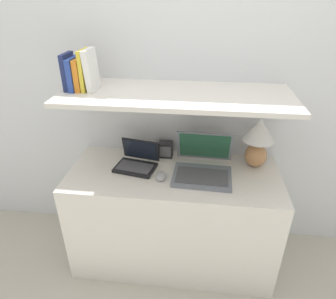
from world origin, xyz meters
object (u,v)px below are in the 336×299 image
Objects in this scene: laptop_small at (137,162)px; book_blue at (75,74)px; router_box at (166,149)px; book_orange at (80,74)px; laptop_large at (203,167)px; book_navy at (68,71)px; computer_mouse at (161,176)px; table_lamp at (258,139)px; book_white at (91,70)px; book_yellow at (85,70)px.

book_blue reaches higher than laptop_small.
book_orange is at bearing -164.07° from router_box.
router_box is at bearing 143.90° from laptop_large.
laptop_small is at bearing -3.72° from book_blue.
book_navy is at bearing 180.00° from book_blue.
computer_mouse is at bearing -15.92° from book_orange.
table_lamp is 1.42× the size of book_white.
laptop_large is 1.62× the size of book_yellow.
book_navy is at bearing 180.00° from book_yellow.
book_yellow is at bearing -180.00° from book_white.
computer_mouse is at bearing -159.35° from table_lamp.
book_white is (0.14, 0.00, 0.01)m from book_navy.
book_navy is at bearing 180.00° from book_orange.
book_blue is 0.79× the size of book_white.
book_white is (-0.25, 0.02, 0.60)m from laptop_small.
router_box is at bearing 17.00° from book_yellow.
laptop_large is 0.97m from book_blue.
table_lamp is 1.81× the size of book_blue.
book_white is at bearing 0.00° from book_blue.
book_blue is at bearing 180.00° from book_orange.
laptop_large is 0.92m from book_yellow.
computer_mouse is 0.78m from book_orange.
computer_mouse is at bearing -14.90° from book_blue.
laptop_small is 0.67m from book_blue.
book_yellow is at bearing -0.00° from book_blue.
table_lamp is at bearing 7.96° from laptop_small.
laptop_small is 0.65m from book_orange.
laptop_large reaches higher than router_box.
laptop_small is 0.66m from book_yellow.
laptop_large is at bearing -3.70° from laptop_small.
router_box is 0.73m from book_white.
book_orange is (-1.10, -0.09, 0.40)m from table_lamp.
laptop_small is at bearing -4.61° from book_yellow.
laptop_large is at bearing -4.06° from book_yellow.
table_lamp is 0.80m from laptop_small.
book_orange is 0.04m from book_yellow.
table_lamp is 1.45× the size of book_yellow.
laptop_large is at bearing -3.89° from book_orange.
book_yellow is (-0.46, -0.14, 0.57)m from router_box.
router_box is 0.59× the size of book_blue.
book_blue is 0.07m from book_yellow.
laptop_small is 1.38× the size of book_navy.
table_lamp is at bearing 4.63° from book_yellow.
table_lamp reaches higher than laptop_large.
book_navy reaches higher than table_lamp.
laptop_large is at bearing -158.31° from table_lamp.
book_orange reaches higher than laptop_large.
laptop_small reaches higher than router_box.
table_lamp is 0.63m from router_box.
laptop_large is at bearing -4.28° from book_white.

